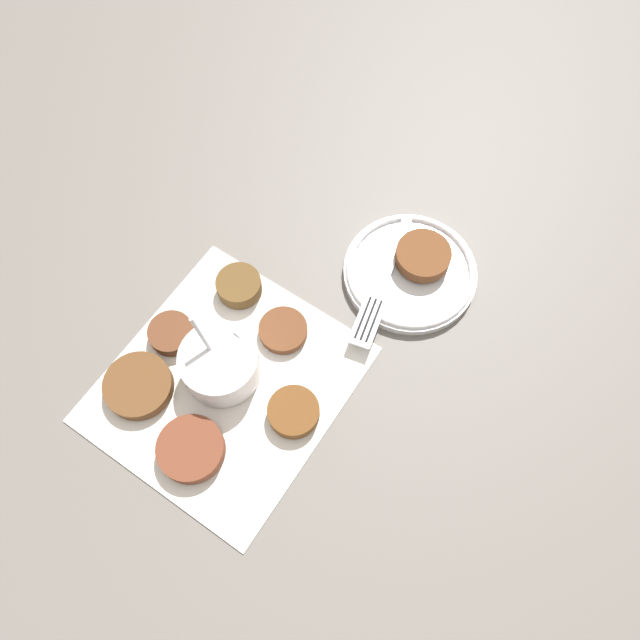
{
  "coord_description": "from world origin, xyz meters",
  "views": [
    {
      "loc": [
        -0.14,
        -0.24,
        0.72
      ],
      "look_at": [
        0.11,
        -0.04,
        0.02
      ],
      "focal_mm": 35.0,
      "sensor_mm": 36.0,
      "label": 1
    }
  ],
  "objects_px": {
    "serving_plate": "(410,272)",
    "fork": "(378,294)",
    "fritter_on_plate": "(423,256)",
    "sauce_bowl": "(221,364)"
  },
  "relations": [
    {
      "from": "serving_plate",
      "to": "fritter_on_plate",
      "type": "relative_size",
      "value": 2.43
    },
    {
      "from": "serving_plate",
      "to": "fritter_on_plate",
      "type": "distance_m",
      "value": 0.03
    },
    {
      "from": "sauce_bowl",
      "to": "fritter_on_plate",
      "type": "distance_m",
      "value": 0.29
    },
    {
      "from": "sauce_bowl",
      "to": "fork",
      "type": "height_order",
      "value": "sauce_bowl"
    },
    {
      "from": "sauce_bowl",
      "to": "fork",
      "type": "bearing_deg",
      "value": -26.1
    },
    {
      "from": "sauce_bowl",
      "to": "serving_plate",
      "type": "bearing_deg",
      "value": -23.24
    },
    {
      "from": "fritter_on_plate",
      "to": "serving_plate",
      "type": "bearing_deg",
      "value": 168.73
    },
    {
      "from": "sauce_bowl",
      "to": "serving_plate",
      "type": "height_order",
      "value": "sauce_bowl"
    },
    {
      "from": "serving_plate",
      "to": "fork",
      "type": "bearing_deg",
      "value": 167.56
    },
    {
      "from": "fritter_on_plate",
      "to": "fork",
      "type": "height_order",
      "value": "fritter_on_plate"
    }
  ]
}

